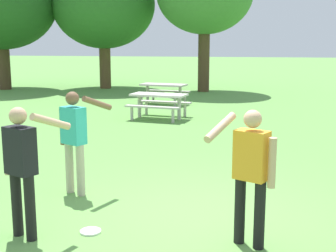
{
  "coord_description": "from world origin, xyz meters",
  "views": [
    {
      "loc": [
        0.69,
        -6.07,
        2.43
      ],
      "look_at": [
        -0.6,
        1.43,
        1.0
      ],
      "focal_mm": 49.51,
      "sensor_mm": 36.0,
      "label": 1
    }
  ],
  "objects_px": {
    "frisbee": "(91,231)",
    "tree_tall_left": "(0,2)",
    "person_thrower": "(74,135)",
    "person_bystander": "(22,162)",
    "tree_broad_center": "(104,5)",
    "person_catcher": "(250,168)",
    "picnic_table_near": "(159,101)",
    "picnic_table_far": "(164,89)"
  },
  "relations": [
    {
      "from": "frisbee",
      "to": "tree_tall_left",
      "type": "relative_size",
      "value": 0.04
    },
    {
      "from": "person_thrower",
      "to": "frisbee",
      "type": "height_order",
      "value": "person_thrower"
    },
    {
      "from": "person_bystander",
      "to": "tree_broad_center",
      "type": "height_order",
      "value": "tree_broad_center"
    },
    {
      "from": "person_catcher",
      "to": "tree_broad_center",
      "type": "xyz_separation_m",
      "value": [
        -7.13,
        17.21,
        3.13
      ]
    },
    {
      "from": "picnic_table_near",
      "to": "picnic_table_far",
      "type": "height_order",
      "value": "same"
    },
    {
      "from": "frisbee",
      "to": "tree_tall_left",
      "type": "bearing_deg",
      "value": 121.96
    },
    {
      "from": "picnic_table_near",
      "to": "frisbee",
      "type": "bearing_deg",
      "value": -84.91
    },
    {
      "from": "person_thrower",
      "to": "picnic_table_near",
      "type": "xyz_separation_m",
      "value": [
        -0.05,
        7.25,
        -0.4
      ]
    },
    {
      "from": "picnic_table_far",
      "to": "tree_broad_center",
      "type": "relative_size",
      "value": 0.31
    },
    {
      "from": "person_bystander",
      "to": "picnic_table_far",
      "type": "distance_m",
      "value": 12.17
    },
    {
      "from": "person_thrower",
      "to": "picnic_table_near",
      "type": "relative_size",
      "value": 0.85
    },
    {
      "from": "picnic_table_far",
      "to": "tree_tall_left",
      "type": "distance_m",
      "value": 10.18
    },
    {
      "from": "person_thrower",
      "to": "tree_broad_center",
      "type": "distance_m",
      "value": 16.64
    },
    {
      "from": "person_thrower",
      "to": "person_catcher",
      "type": "bearing_deg",
      "value": -28.44
    },
    {
      "from": "person_thrower",
      "to": "person_catcher",
      "type": "xyz_separation_m",
      "value": [
        2.71,
        -1.47,
        0.0
      ]
    },
    {
      "from": "person_bystander",
      "to": "picnic_table_far",
      "type": "xyz_separation_m",
      "value": [
        -0.46,
        12.15,
        -0.4
      ]
    },
    {
      "from": "picnic_table_near",
      "to": "tree_broad_center",
      "type": "bearing_deg",
      "value": 117.28
    },
    {
      "from": "person_thrower",
      "to": "person_bystander",
      "type": "relative_size",
      "value": 1.0
    },
    {
      "from": "person_bystander",
      "to": "frisbee",
      "type": "height_order",
      "value": "person_bystander"
    },
    {
      "from": "frisbee",
      "to": "tree_broad_center",
      "type": "relative_size",
      "value": 0.04
    },
    {
      "from": "person_catcher",
      "to": "tree_broad_center",
      "type": "height_order",
      "value": "tree_broad_center"
    },
    {
      "from": "person_thrower",
      "to": "person_bystander",
      "type": "height_order",
      "value": "same"
    },
    {
      "from": "tree_tall_left",
      "to": "tree_broad_center",
      "type": "relative_size",
      "value": 1.04
    },
    {
      "from": "person_thrower",
      "to": "person_bystander",
      "type": "distance_m",
      "value": 1.69
    },
    {
      "from": "frisbee",
      "to": "picnic_table_far",
      "type": "relative_size",
      "value": 0.14
    },
    {
      "from": "tree_tall_left",
      "to": "person_catcher",
      "type": "bearing_deg",
      "value": -53.23
    },
    {
      "from": "frisbee",
      "to": "tree_broad_center",
      "type": "xyz_separation_m",
      "value": [
        -5.15,
        17.16,
        4.08
      ]
    },
    {
      "from": "picnic_table_far",
      "to": "tree_tall_left",
      "type": "bearing_deg",
      "value": 155.6
    },
    {
      "from": "picnic_table_near",
      "to": "tree_tall_left",
      "type": "xyz_separation_m",
      "value": [
        -9.09,
        7.14,
        3.65
      ]
    },
    {
      "from": "person_bystander",
      "to": "tree_broad_center",
      "type": "relative_size",
      "value": 0.26
    },
    {
      "from": "tree_tall_left",
      "to": "frisbee",
      "type": "bearing_deg",
      "value": -58.04
    },
    {
      "from": "person_thrower",
      "to": "picnic_table_near",
      "type": "distance_m",
      "value": 7.26
    },
    {
      "from": "picnic_table_near",
      "to": "tree_broad_center",
      "type": "height_order",
      "value": "tree_broad_center"
    },
    {
      "from": "frisbee",
      "to": "picnic_table_far",
      "type": "height_order",
      "value": "picnic_table_far"
    },
    {
      "from": "tree_broad_center",
      "to": "person_catcher",
      "type": "bearing_deg",
      "value": -67.48
    },
    {
      "from": "picnic_table_far",
      "to": "tree_tall_left",
      "type": "relative_size",
      "value": 0.3
    },
    {
      "from": "person_bystander",
      "to": "frisbee",
      "type": "xyz_separation_m",
      "value": [
        0.75,
        0.27,
        -0.95
      ]
    },
    {
      "from": "frisbee",
      "to": "picnic_table_far",
      "type": "bearing_deg",
      "value": 95.82
    },
    {
      "from": "tree_tall_left",
      "to": "tree_broad_center",
      "type": "height_order",
      "value": "tree_tall_left"
    },
    {
      "from": "picnic_table_near",
      "to": "tree_tall_left",
      "type": "bearing_deg",
      "value": 141.87
    },
    {
      "from": "tree_tall_left",
      "to": "person_bystander",
      "type": "bearing_deg",
      "value": -60.45
    },
    {
      "from": "person_catcher",
      "to": "person_bystander",
      "type": "relative_size",
      "value": 1.0
    }
  ]
}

